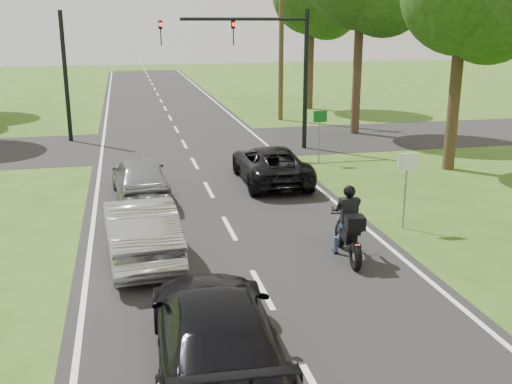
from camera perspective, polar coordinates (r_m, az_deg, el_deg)
ground at (r=12.96m, az=0.58°, el=-9.28°), size 140.00×140.00×0.00m
road at (r=22.27m, az=-5.25°, el=1.56°), size 8.00×100.00×0.01m
cross_road at (r=28.09m, az=-6.85°, el=4.54°), size 60.00×7.00×0.01m
motorcycle_rider at (r=14.45m, az=8.84°, el=-3.64°), size 0.65×2.13×1.84m
dark_suv at (r=21.13m, az=1.39°, el=2.69°), size 2.24×4.74×1.31m
silver_sedan at (r=14.60m, az=-10.95°, el=-3.44°), size 1.84×4.55×1.47m
silver_suv at (r=19.52m, az=-10.98°, el=1.39°), size 1.92×4.18×1.39m
dark_car_behind at (r=9.95m, az=-3.93°, el=-12.96°), size 2.19×4.97×1.42m
traffic_signal at (r=26.14m, az=0.80°, el=12.94°), size 6.38×0.44×6.00m
signal_pole_far at (r=29.63m, az=-17.67°, el=10.36°), size 0.20×0.20×6.00m
utility_pole_far at (r=34.57m, az=2.43°, el=15.24°), size 1.60×0.28×10.00m
sign_white at (r=16.64m, az=14.18°, el=1.83°), size 0.55×0.07×2.12m
sign_green at (r=23.96m, az=6.11°, el=6.46°), size 0.55×0.07×2.12m
tree_row_c at (r=23.73m, az=19.93°, el=16.79°), size 4.80×4.65×8.76m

